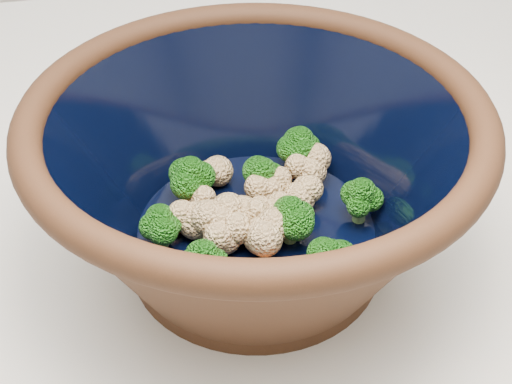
% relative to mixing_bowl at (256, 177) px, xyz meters
% --- Properties ---
extents(mixing_bowl, '(0.39, 0.39, 0.17)m').
position_rel_mixing_bowl_xyz_m(mixing_bowl, '(0.00, 0.00, 0.00)').
color(mixing_bowl, black).
rests_on(mixing_bowl, counter).
extents(vegetable_pile, '(0.21, 0.19, 0.05)m').
position_rel_mixing_bowl_xyz_m(vegetable_pile, '(0.00, 0.01, -0.03)').
color(vegetable_pile, '#608442').
rests_on(vegetable_pile, mixing_bowl).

